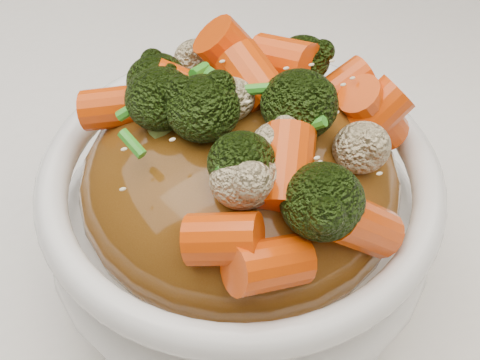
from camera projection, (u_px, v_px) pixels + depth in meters
name	position (u px, v px, depth m)	size (l,w,h in m)	color
tablecloth	(282.00, 291.00, 0.45)	(1.20, 0.80, 0.04)	white
bowl	(240.00, 219.00, 0.41)	(0.21, 0.21, 0.08)	white
sauce_base	(240.00, 184.00, 0.39)	(0.17, 0.17, 0.09)	brown
carrots	(240.00, 95.00, 0.34)	(0.17, 0.17, 0.05)	#E24607
broccoli	(240.00, 97.00, 0.34)	(0.17, 0.17, 0.04)	black
cauliflower	(240.00, 100.00, 0.35)	(0.17, 0.17, 0.04)	beige
scallions	(240.00, 93.00, 0.34)	(0.13, 0.13, 0.02)	#329322
sesame_seeds	(240.00, 93.00, 0.34)	(0.15, 0.15, 0.01)	beige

